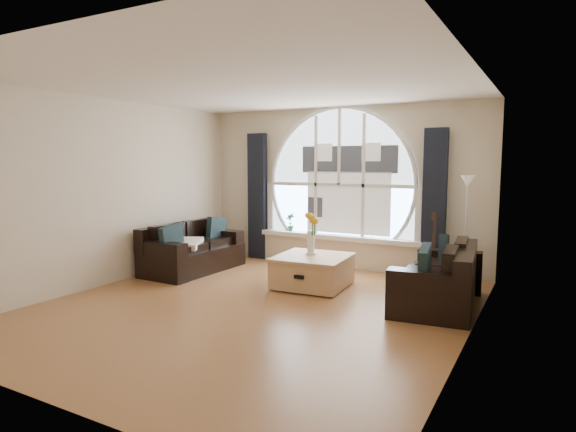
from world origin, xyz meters
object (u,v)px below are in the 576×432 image
(sofa_left, at_px, (193,247))
(potted_plant, at_px, (290,222))
(sofa_right, at_px, (439,274))
(floor_lamp, at_px, (466,231))
(guitar, at_px, (434,247))
(vase_flowers, at_px, (311,228))
(coffee_chest, at_px, (313,270))

(sofa_left, relative_size, potted_plant, 5.26)
(sofa_right, relative_size, floor_lamp, 1.05)
(sofa_left, xyz_separation_m, potted_plant, (1.03, 1.43, 0.31))
(floor_lamp, relative_size, guitar, 1.51)
(floor_lamp, bearing_deg, sofa_right, -96.25)
(vase_flowers, relative_size, floor_lamp, 0.44)
(guitar, distance_m, potted_plant, 2.60)
(coffee_chest, height_order, floor_lamp, floor_lamp)
(sofa_left, xyz_separation_m, guitar, (3.62, 1.20, 0.13))
(guitar, bearing_deg, vase_flowers, -140.94)
(vase_flowers, relative_size, potted_plant, 2.14)
(vase_flowers, bearing_deg, floor_lamp, 27.38)
(guitar, bearing_deg, sofa_left, -157.70)
(coffee_chest, relative_size, floor_lamp, 0.63)
(sofa_right, distance_m, vase_flowers, 1.90)
(guitar, bearing_deg, coffee_chest, -137.55)
(guitar, relative_size, potted_plant, 3.24)
(sofa_right, bearing_deg, vase_flowers, 170.04)
(vase_flowers, bearing_deg, potted_plant, 128.78)
(sofa_right, xyz_separation_m, potted_plant, (-2.90, 1.44, 0.31))
(floor_lamp, xyz_separation_m, guitar, (-0.44, 0.06, -0.27))
(sofa_left, xyz_separation_m, sofa_right, (3.93, -0.01, 0.00))
(floor_lamp, bearing_deg, potted_plant, 174.53)
(floor_lamp, xyz_separation_m, potted_plant, (-3.02, 0.29, -0.09))
(sofa_left, relative_size, floor_lamp, 1.08)
(vase_flowers, relative_size, guitar, 0.66)
(sofa_right, xyz_separation_m, guitar, (-0.31, 1.21, 0.13))
(sofa_right, relative_size, guitar, 1.59)
(coffee_chest, distance_m, floor_lamp, 2.27)
(vase_flowers, xyz_separation_m, potted_plant, (-1.05, 1.31, -0.13))
(potted_plant, bearing_deg, vase_flowers, -51.22)
(sofa_left, height_order, vase_flowers, vase_flowers)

